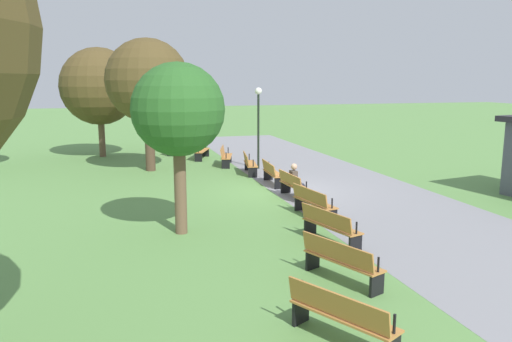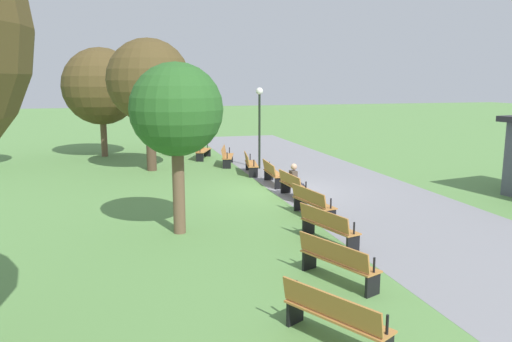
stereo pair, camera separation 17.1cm
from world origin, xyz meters
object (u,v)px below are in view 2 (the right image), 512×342
object	(u,v)px
bench_8	(337,260)
tree_1	(149,81)
tree_2	(101,86)
bench_6	(312,202)
person_seated	(296,180)
bench_4	(272,173)
bench_9	(334,315)
tree_0	(176,111)
trash_bin	(182,142)
bench_0	(177,145)
bench_7	(327,225)
bench_1	(202,150)
bench_5	(293,185)
bench_2	(226,156)
lamp_post	(259,112)
bench_3	(250,163)

from	to	relation	value
bench_8	tree_1	world-z (taller)	tree_1
tree_2	bench_8	bearing A→B (deg)	14.47
bench_6	person_seated	world-z (taller)	person_seated
bench_4	bench_9	bearing A→B (deg)	-9.47
bench_6	bench_4	bearing A→B (deg)	167.29
tree_0	trash_bin	bearing A→B (deg)	172.66
bench_0	bench_7	world-z (taller)	same
bench_1	tree_2	xyz separation A→B (m)	(-2.30, -4.88, 3.21)
bench_4	tree_1	distance (m)	7.10
bench_5	trash_bin	distance (m)	13.64
bench_1	bench_2	bearing A→B (deg)	41.26
bench_9	bench_8	bearing A→B (deg)	126.03
bench_8	lamp_post	size ratio (longest dim) A/B	0.51
bench_9	person_seated	distance (m)	9.81
bench_2	tree_1	bearing A→B (deg)	-67.87
bench_0	bench_5	world-z (taller)	same
bench_6	tree_0	size ratio (longest dim) A/B	0.42
tree_2	bench_6	bearing A→B (deg)	23.53
tree_0	tree_1	distance (m)	9.75
bench_1	tree_0	xyz separation A→B (m)	(12.40, -2.65, 2.78)
bench_7	tree_2	xyz separation A→B (m)	(-16.61, -5.67, 3.21)
tree_0	bench_4	bearing A→B (deg)	141.45
bench_6	tree_1	distance (m)	10.69
tree_1	lamp_post	xyz separation A→B (m)	(0.82, 4.81, -1.38)
person_seated	tree_2	size ratio (longest dim) A/B	0.21
bench_9	bench_4	bearing A→B (deg)	138.70
bench_9	bench_3	bearing A→B (deg)	141.87
bench_5	bench_9	xyz separation A→B (m)	(9.28, -2.63, 0.00)
bench_5	person_seated	size ratio (longest dim) A/B	1.55
bench_2	bench_8	size ratio (longest dim) A/B	1.01
bench_9	tree_0	xyz separation A→B (m)	(-6.39, -1.61, 2.78)
tree_1	lamp_post	bearing A→B (deg)	80.37
bench_3	bench_7	size ratio (longest dim) A/B	1.00
bench_2	tree_1	size ratio (longest dim) A/B	0.33
bench_1	tree_1	world-z (taller)	tree_1
bench_7	trash_bin	distance (m)	18.31
bench_7	lamp_post	world-z (taller)	lamp_post
bench_1	person_seated	bearing A→B (deg)	32.71
bench_7	person_seated	world-z (taller)	person_seated
bench_5	bench_3	bearing A→B (deg)	179.98
trash_bin	bench_5	bearing A→B (deg)	8.99
bench_1	tree_0	bearing A→B (deg)	10.24
bench_3	bench_4	size ratio (longest dim) A/B	1.02
bench_3	bench_2	bearing A→B (deg)	-157.80
bench_7	tree_0	size ratio (longest dim) A/B	0.42
person_seated	lamp_post	world-z (taller)	lamp_post
bench_2	bench_8	bearing A→B (deg)	12.75
bench_8	person_seated	bearing A→B (deg)	144.27
bench_0	bench_7	distance (m)	16.60
bench_4	person_seated	bearing A→B (deg)	6.58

